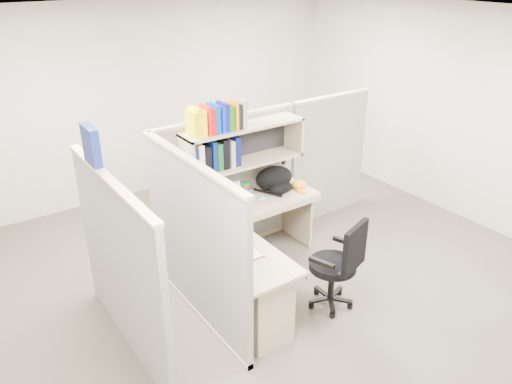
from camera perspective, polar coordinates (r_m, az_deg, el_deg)
ground at (r=5.44m, az=1.95°, el=-10.33°), size 6.00×6.00×0.00m
room_shell at (r=4.69m, az=2.24°, el=5.99°), size 6.00×6.00×6.00m
cubicle at (r=5.12m, az=-4.23°, el=-0.95°), size 3.79×1.84×1.95m
desk at (r=4.80m, az=0.12°, el=-9.32°), size 1.74×1.75×0.73m
laptop at (r=5.31m, az=-2.40°, el=-0.62°), size 0.35×0.35×0.24m
backpack at (r=5.70m, az=2.43°, el=1.43°), size 0.50×0.41×0.27m
orange_cap at (r=5.81m, az=4.93°, el=0.87°), size 0.23×0.25×0.09m
snack_canister at (r=4.81m, az=-1.80°, el=-4.47°), size 0.10×0.10×0.10m
tissue_box at (r=4.31m, az=-2.93°, el=-7.83°), size 0.12×0.12×0.17m
mouse at (r=5.50m, az=0.70°, el=-0.80°), size 0.10×0.07×0.04m
paper_cup at (r=5.58m, az=-2.87°, el=-0.04°), size 0.08×0.08×0.11m
book_stack at (r=5.72m, az=-1.62°, el=0.63°), size 0.21×0.25×0.10m
loose_paper at (r=4.58m, az=-1.04°, el=-6.85°), size 0.22×0.28×0.00m
task_chair at (r=4.98m, az=9.09°, el=-9.64°), size 0.56×0.52×0.98m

